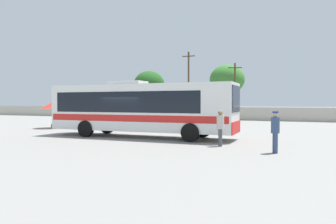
{
  "coord_description": "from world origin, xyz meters",
  "views": [
    {
      "loc": [
        10.43,
        -17.2,
        2.17
      ],
      "look_at": [
        2.05,
        1.61,
        1.56
      ],
      "focal_mm": 34.04,
      "sensor_mm": 36.0,
      "label": 1
    }
  ],
  "objects_px": {
    "vendor_umbrella_near_gate_red": "(55,105)",
    "roadside_tree_left": "(149,84)",
    "utility_pole_far": "(235,90)",
    "passenger_waiting_on_apron": "(275,129)",
    "utility_pole_near": "(189,84)",
    "coach_bus_white_red": "(139,107)",
    "parked_car_second_black": "(159,114)",
    "parked_car_third_silver": "(199,115)",
    "attendant_by_bus_door": "(220,126)",
    "parked_car_leftmost_maroon": "(117,113)",
    "roadside_tree_midleft": "(227,79)"
  },
  "relations": [
    {
      "from": "parked_car_third_silver",
      "to": "roadside_tree_left",
      "type": "xyz_separation_m",
      "value": [
        -10.34,
        7.23,
        4.19
      ]
    },
    {
      "from": "parked_car_second_black",
      "to": "parked_car_third_silver",
      "type": "relative_size",
      "value": 1.09
    },
    {
      "from": "parked_car_second_black",
      "to": "parked_car_third_silver",
      "type": "xyz_separation_m",
      "value": [
        5.48,
        -0.58,
        0.01
      ]
    },
    {
      "from": "passenger_waiting_on_apron",
      "to": "vendor_umbrella_near_gate_red",
      "type": "relative_size",
      "value": 0.78
    },
    {
      "from": "parked_car_second_black",
      "to": "utility_pole_near",
      "type": "distance_m",
      "value": 7.02
    },
    {
      "from": "coach_bus_white_red",
      "to": "vendor_umbrella_near_gate_red",
      "type": "bearing_deg",
      "value": 162.05
    },
    {
      "from": "passenger_waiting_on_apron",
      "to": "utility_pole_far",
      "type": "height_order",
      "value": "utility_pole_far"
    },
    {
      "from": "vendor_umbrella_near_gate_red",
      "to": "roadside_tree_midleft",
      "type": "relative_size",
      "value": 0.3
    },
    {
      "from": "parked_car_third_silver",
      "to": "utility_pole_far",
      "type": "distance_m",
      "value": 7.77
    },
    {
      "from": "coach_bus_white_red",
      "to": "passenger_waiting_on_apron",
      "type": "height_order",
      "value": "coach_bus_white_red"
    },
    {
      "from": "vendor_umbrella_near_gate_red",
      "to": "roadside_tree_left",
      "type": "relative_size",
      "value": 0.33
    },
    {
      "from": "utility_pole_near",
      "to": "vendor_umbrella_near_gate_red",
      "type": "bearing_deg",
      "value": -102.26
    },
    {
      "from": "passenger_waiting_on_apron",
      "to": "vendor_umbrella_near_gate_red",
      "type": "xyz_separation_m",
      "value": [
        -18.5,
        6.5,
        0.93
      ]
    },
    {
      "from": "passenger_waiting_on_apron",
      "to": "parked_car_second_black",
      "type": "distance_m",
      "value": 26.91
    },
    {
      "from": "coach_bus_white_red",
      "to": "vendor_umbrella_near_gate_red",
      "type": "xyz_separation_m",
      "value": [
        -10.0,
        3.24,
        0.07
      ]
    },
    {
      "from": "attendant_by_bus_door",
      "to": "parked_car_second_black",
      "type": "height_order",
      "value": "attendant_by_bus_door"
    },
    {
      "from": "vendor_umbrella_near_gate_red",
      "to": "parked_car_second_black",
      "type": "xyz_separation_m",
      "value": [
        2.59,
        15.2,
        -1.18
      ]
    },
    {
      "from": "utility_pole_near",
      "to": "utility_pole_far",
      "type": "relative_size",
      "value": 1.25
    },
    {
      "from": "roadside_tree_left",
      "to": "utility_pole_far",
      "type": "bearing_deg",
      "value": -2.79
    },
    {
      "from": "passenger_waiting_on_apron",
      "to": "vendor_umbrella_near_gate_red",
      "type": "height_order",
      "value": "vendor_umbrella_near_gate_red"
    },
    {
      "from": "utility_pole_far",
      "to": "roadside_tree_left",
      "type": "xyz_separation_m",
      "value": [
        -13.06,
        0.64,
        1.11
      ]
    },
    {
      "from": "vendor_umbrella_near_gate_red",
      "to": "parked_car_second_black",
      "type": "distance_m",
      "value": 15.46
    },
    {
      "from": "utility_pole_far",
      "to": "roadside_tree_left",
      "type": "bearing_deg",
      "value": 177.21
    },
    {
      "from": "vendor_umbrella_near_gate_red",
      "to": "parked_car_third_silver",
      "type": "xyz_separation_m",
      "value": [
        8.07,
        14.62,
        -1.17
      ]
    },
    {
      "from": "vendor_umbrella_near_gate_red",
      "to": "roadside_tree_left",
      "type": "height_order",
      "value": "roadside_tree_left"
    },
    {
      "from": "vendor_umbrella_near_gate_red",
      "to": "utility_pole_far",
      "type": "height_order",
      "value": "utility_pole_far"
    },
    {
      "from": "coach_bus_white_red",
      "to": "roadside_tree_midleft",
      "type": "bearing_deg",
      "value": 91.99
    },
    {
      "from": "parked_car_second_black",
      "to": "parked_car_third_silver",
      "type": "height_order",
      "value": "parked_car_third_silver"
    },
    {
      "from": "parked_car_second_black",
      "to": "utility_pole_near",
      "type": "xyz_separation_m",
      "value": [
        1.9,
        5.44,
        4.01
      ]
    },
    {
      "from": "utility_pole_far",
      "to": "roadside_tree_left",
      "type": "height_order",
      "value": "utility_pole_far"
    },
    {
      "from": "parked_car_leftmost_maroon",
      "to": "roadside_tree_midleft",
      "type": "height_order",
      "value": "roadside_tree_midleft"
    },
    {
      "from": "coach_bus_white_red",
      "to": "roadside_tree_left",
      "type": "height_order",
      "value": "roadside_tree_left"
    },
    {
      "from": "parked_car_leftmost_maroon",
      "to": "parked_car_third_silver",
      "type": "distance_m",
      "value": 11.17
    },
    {
      "from": "utility_pole_far",
      "to": "roadside_tree_left",
      "type": "relative_size",
      "value": 1.07
    },
    {
      "from": "parked_car_third_silver",
      "to": "utility_pole_near",
      "type": "relative_size",
      "value": 0.46
    },
    {
      "from": "utility_pole_far",
      "to": "roadside_tree_midleft",
      "type": "xyz_separation_m",
      "value": [
        -1.74,
        2.9,
        1.6
      ]
    },
    {
      "from": "parked_car_leftmost_maroon",
      "to": "vendor_umbrella_near_gate_red",
      "type": "bearing_deg",
      "value": -77.75
    },
    {
      "from": "attendant_by_bus_door",
      "to": "parked_car_leftmost_maroon",
      "type": "height_order",
      "value": "attendant_by_bus_door"
    },
    {
      "from": "attendant_by_bus_door",
      "to": "roadside_tree_left",
      "type": "xyz_separation_m",
      "value": [
        -18.07,
        27.17,
        3.97
      ]
    },
    {
      "from": "passenger_waiting_on_apron",
      "to": "parked_car_third_silver",
      "type": "height_order",
      "value": "passenger_waiting_on_apron"
    },
    {
      "from": "attendant_by_bus_door",
      "to": "vendor_umbrella_near_gate_red",
      "type": "distance_m",
      "value": 16.69
    },
    {
      "from": "passenger_waiting_on_apron",
      "to": "parked_car_second_black",
      "type": "relative_size",
      "value": 0.39
    },
    {
      "from": "vendor_umbrella_near_gate_red",
      "to": "utility_pole_near",
      "type": "height_order",
      "value": "utility_pole_near"
    },
    {
      "from": "parked_car_third_silver",
      "to": "coach_bus_white_red",
      "type": "bearing_deg",
      "value": -83.83
    },
    {
      "from": "attendant_by_bus_door",
      "to": "passenger_waiting_on_apron",
      "type": "bearing_deg",
      "value": -23.4
    },
    {
      "from": "roadside_tree_midleft",
      "to": "passenger_waiting_on_apron",
      "type": "bearing_deg",
      "value": -72.83
    },
    {
      "from": "utility_pole_near",
      "to": "utility_pole_far",
      "type": "height_order",
      "value": "utility_pole_near"
    },
    {
      "from": "coach_bus_white_red",
      "to": "utility_pole_far",
      "type": "bearing_deg",
      "value": 88.16
    },
    {
      "from": "parked_car_leftmost_maroon",
      "to": "parked_car_second_black",
      "type": "distance_m",
      "value": 5.76
    },
    {
      "from": "utility_pole_far",
      "to": "attendant_by_bus_door",
      "type": "bearing_deg",
      "value": -79.31
    }
  ]
}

